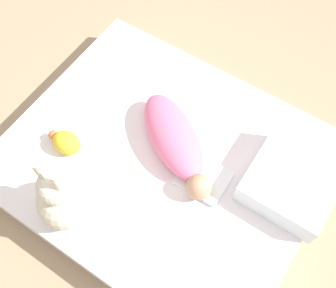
# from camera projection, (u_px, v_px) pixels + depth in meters

# --- Properties ---
(ground_plane) EXTENTS (12.00, 12.00, 0.00)m
(ground_plane) POSITION_uv_depth(u_px,v_px,m) (163.00, 172.00, 1.74)
(ground_plane) COLOR #9E8466
(bed_mattress) EXTENTS (1.23, 1.03, 0.16)m
(bed_mattress) POSITION_uv_depth(u_px,v_px,m) (163.00, 165.00, 1.67)
(bed_mattress) COLOR white
(bed_mattress) RESTS_ON ground_plane
(burp_cloth) EXTENTS (0.19, 0.16, 0.02)m
(burp_cloth) POSITION_uv_depth(u_px,v_px,m) (204.00, 178.00, 1.54)
(burp_cloth) COLOR white
(burp_cloth) RESTS_ON bed_mattress
(swaddled_baby) EXTENTS (0.47, 0.38, 0.12)m
(swaddled_baby) POSITION_uv_depth(u_px,v_px,m) (176.00, 141.00, 1.56)
(swaddled_baby) COLOR pink
(swaddled_baby) RESTS_ON bed_mattress
(pillow) EXTENTS (0.32, 0.33, 0.11)m
(pillow) POSITION_uv_depth(u_px,v_px,m) (292.00, 181.00, 1.49)
(pillow) COLOR white
(pillow) RESTS_ON bed_mattress
(bunny_plush) EXTENTS (0.21, 0.21, 0.39)m
(bunny_plush) POSITION_uv_depth(u_px,v_px,m) (64.00, 198.00, 1.37)
(bunny_plush) COLOR beige
(bunny_plush) RESTS_ON bed_mattress
(turtle_plush) EXTENTS (0.16, 0.09, 0.09)m
(turtle_plush) POSITION_uv_depth(u_px,v_px,m) (66.00, 142.00, 1.58)
(turtle_plush) COLOR yellow
(turtle_plush) RESTS_ON bed_mattress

